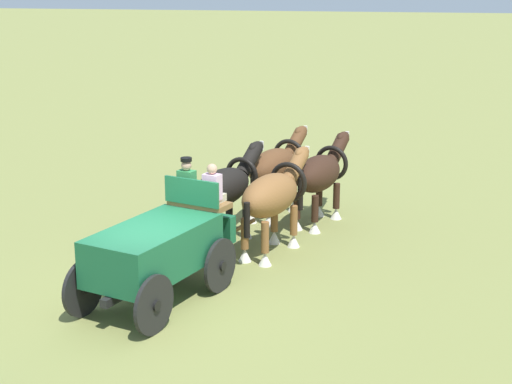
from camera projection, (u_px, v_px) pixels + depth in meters
The scene contains 6 objects.
ground_plane at pixel (155, 303), 16.14m from camera, with size 220.00×220.00×0.00m, color olive.
show_wagon at pixel (159, 248), 16.00m from camera, with size 5.74×2.73×2.60m.
draft_horse_rear_near at pixel (225, 189), 19.26m from camera, with size 3.06×1.50×2.24m.
draft_horse_rear_off at pixel (273, 196), 18.64m from camera, with size 3.02×1.55×2.25m.
draft_horse_lead_near at pixel (275, 168), 21.45m from camera, with size 3.03×1.54×2.20m.
draft_horse_lead_off at pixel (320, 174), 20.85m from camera, with size 2.89×1.47×2.17m.
Camera 1 is at (-14.32, -4.73, 6.48)m, focal length 56.72 mm.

